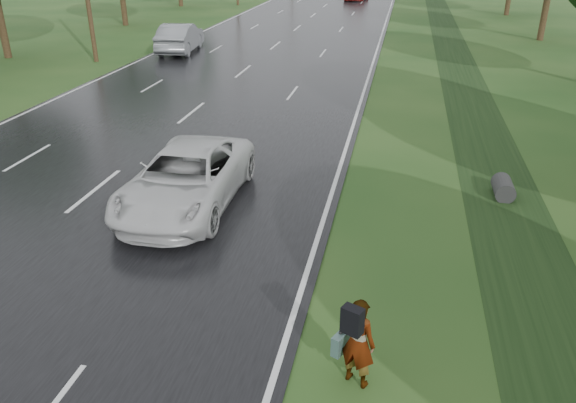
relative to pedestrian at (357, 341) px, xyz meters
The scene contains 8 objects.
road 43.91m from the pedestrian, 100.59° to the left, with size 14.00×180.00×0.04m, color black.
edge_stripe_east 43.19m from the pedestrian, 91.75° to the left, with size 0.12×180.00×0.01m, color silver.
edge_stripe_west 45.64m from the pedestrian, 108.95° to the left, with size 0.12×180.00×0.01m, color silver.
center_line 43.91m from the pedestrian, 100.59° to the left, with size 0.12×180.00×0.01m, color silver.
drainage_ditch 17.23m from the pedestrian, 78.50° to the left, with size 2.20×120.00×0.56m.
pedestrian is the anchor object (origin of this frame).
white_pickup 7.70m from the pedestrian, 131.17° to the left, with size 2.59×5.62×1.56m, color silver.
silver_sedan 29.92m from the pedestrian, 116.61° to the left, with size 1.86×5.34×1.76m, color gray.
Camera 1 is at (8.40, -5.36, 6.69)m, focal length 35.00 mm.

